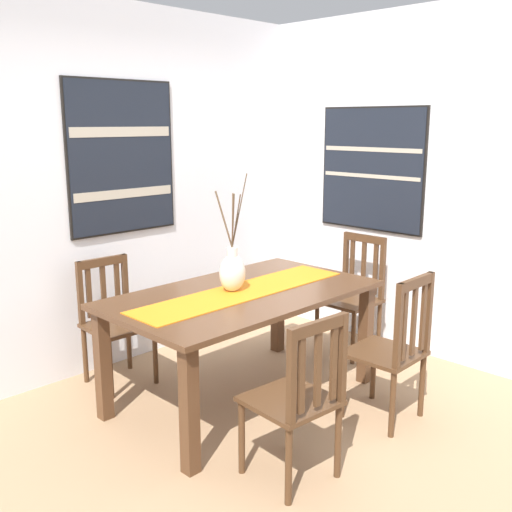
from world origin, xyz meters
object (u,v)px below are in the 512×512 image
(centerpiece_vase, at_px, (232,271))
(chair_0, at_px, (393,348))
(chair_1, at_px, (114,320))
(chair_3, at_px, (298,397))
(chair_2, at_px, (353,294))
(painting_on_back_wall, at_px, (122,158))
(dining_table, at_px, (243,307))
(painting_on_side_wall, at_px, (372,169))

(centerpiece_vase, height_order, chair_0, centerpiece_vase)
(chair_1, relative_size, chair_3, 0.98)
(chair_2, height_order, chair_3, chair_2)
(chair_3, height_order, painting_on_back_wall, painting_on_back_wall)
(dining_table, height_order, chair_2, chair_2)
(chair_1, height_order, chair_3, chair_3)
(chair_0, bearing_deg, painting_on_back_wall, 106.17)
(chair_0, distance_m, painting_on_back_wall, 2.37)
(chair_0, bearing_deg, dining_table, 117.26)
(chair_3, bearing_deg, dining_table, 62.51)
(dining_table, relative_size, chair_3, 1.94)
(centerpiece_vase, height_order, painting_on_back_wall, painting_on_back_wall)
(centerpiece_vase, height_order, chair_3, centerpiece_vase)
(centerpiece_vase, distance_m, chair_2, 1.36)
(centerpiece_vase, relative_size, chair_2, 0.82)
(dining_table, bearing_deg, chair_3, -117.49)
(painting_on_back_wall, bearing_deg, painting_on_side_wall, -31.35)
(dining_table, xyz_separation_m, centerpiece_vase, (-0.04, 0.05, 0.24))
(dining_table, relative_size, painting_on_side_wall, 1.76)
(chair_2, bearing_deg, dining_table, -179.87)
(centerpiece_vase, xyz_separation_m, painting_on_back_wall, (-0.09, 1.09, 0.69))
(chair_0, height_order, chair_2, chair_0)
(painting_on_side_wall, bearing_deg, chair_2, -164.20)
(chair_2, xyz_separation_m, chair_3, (-1.71, -0.88, -0.01))
(chair_0, relative_size, painting_on_back_wall, 0.85)
(chair_1, bearing_deg, chair_2, -26.93)
(chair_1, bearing_deg, dining_table, -62.84)
(chair_1, bearing_deg, painting_on_side_wall, -20.75)
(chair_2, relative_size, painting_on_back_wall, 0.84)
(painting_on_back_wall, relative_size, painting_on_side_wall, 1.11)
(chair_2, distance_m, painting_on_side_wall, 1.04)
(painting_on_back_wall, bearing_deg, chair_3, -98.98)
(chair_1, distance_m, chair_3, 1.74)
(chair_0, xyz_separation_m, chair_2, (0.81, 0.87, -0.00))
(chair_0, bearing_deg, chair_2, 47.25)
(centerpiece_vase, bearing_deg, painting_on_back_wall, 94.87)
(painting_on_back_wall, bearing_deg, chair_2, -39.42)
(centerpiece_vase, distance_m, chair_0, 1.12)
(chair_2, distance_m, painting_on_back_wall, 2.11)
(chair_3, xyz_separation_m, painting_on_back_wall, (0.32, 2.02, 1.12))
(centerpiece_vase, distance_m, chair_3, 1.10)
(painting_on_back_wall, xyz_separation_m, painting_on_side_wall, (1.72, -1.05, -0.12))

